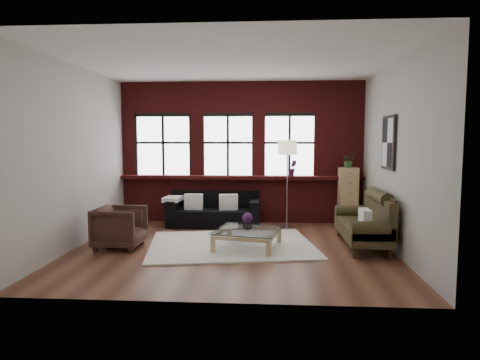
# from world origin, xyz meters

# --- Properties ---
(floor) EXTENTS (5.50, 5.50, 0.00)m
(floor) POSITION_xyz_m (0.00, 0.00, 0.00)
(floor) COLOR #593020
(floor) RESTS_ON ground
(ceiling) EXTENTS (5.50, 5.50, 0.00)m
(ceiling) POSITION_xyz_m (0.00, 0.00, 3.20)
(ceiling) COLOR white
(ceiling) RESTS_ON ground
(wall_back) EXTENTS (5.50, 0.00, 5.50)m
(wall_back) POSITION_xyz_m (0.00, 2.50, 1.60)
(wall_back) COLOR #B7B3AA
(wall_back) RESTS_ON ground
(wall_front) EXTENTS (5.50, 0.00, 5.50)m
(wall_front) POSITION_xyz_m (0.00, -2.50, 1.60)
(wall_front) COLOR #B7B3AA
(wall_front) RESTS_ON ground
(wall_left) EXTENTS (0.00, 5.00, 5.00)m
(wall_left) POSITION_xyz_m (-2.75, 0.00, 1.60)
(wall_left) COLOR #B7B3AA
(wall_left) RESTS_ON ground
(wall_right) EXTENTS (0.00, 5.00, 5.00)m
(wall_right) POSITION_xyz_m (2.75, 0.00, 1.60)
(wall_right) COLOR #B7B3AA
(wall_right) RESTS_ON ground
(brick_backwall) EXTENTS (5.50, 0.12, 3.20)m
(brick_backwall) POSITION_xyz_m (0.00, 2.44, 1.60)
(brick_backwall) COLOR maroon
(brick_backwall) RESTS_ON floor
(sill_ledge) EXTENTS (5.50, 0.30, 0.08)m
(sill_ledge) POSITION_xyz_m (0.00, 2.35, 1.04)
(sill_ledge) COLOR maroon
(sill_ledge) RESTS_ON brick_backwall
(window_left) EXTENTS (1.38, 0.10, 1.50)m
(window_left) POSITION_xyz_m (-1.80, 2.45, 1.75)
(window_left) COLOR black
(window_left) RESTS_ON brick_backwall
(window_mid) EXTENTS (1.38, 0.10, 1.50)m
(window_mid) POSITION_xyz_m (-0.30, 2.45, 1.75)
(window_mid) COLOR black
(window_mid) RESTS_ON brick_backwall
(window_right) EXTENTS (1.38, 0.10, 1.50)m
(window_right) POSITION_xyz_m (1.10, 2.45, 1.75)
(window_right) COLOR black
(window_right) RESTS_ON brick_backwall
(wall_poster) EXTENTS (0.05, 0.74, 0.94)m
(wall_poster) POSITION_xyz_m (2.72, 0.30, 1.85)
(wall_poster) COLOR black
(wall_poster) RESTS_ON wall_right
(shag_rug) EXTENTS (3.23, 2.72, 0.03)m
(shag_rug) POSITION_xyz_m (-0.03, 0.20, 0.02)
(shag_rug) COLOR silver
(shag_rug) RESTS_ON floor
(dark_sofa) EXTENTS (2.00, 0.81, 0.72)m
(dark_sofa) POSITION_xyz_m (-0.56, 1.90, 0.36)
(dark_sofa) COLOR black
(dark_sofa) RESTS_ON floor
(pillow_a) EXTENTS (0.40, 0.15, 0.34)m
(pillow_a) POSITION_xyz_m (-0.99, 1.80, 0.55)
(pillow_a) COLOR white
(pillow_a) RESTS_ON dark_sofa
(pillow_b) EXTENTS (0.42, 0.21, 0.34)m
(pillow_b) POSITION_xyz_m (-0.23, 1.80, 0.55)
(pillow_b) COLOR white
(pillow_b) RESTS_ON dark_sofa
(vintage_settee) EXTENTS (0.81, 1.83, 0.97)m
(vintage_settee) POSITION_xyz_m (2.30, 0.28, 0.49)
(vintage_settee) COLOR #332C17
(vintage_settee) RESTS_ON floor
(pillow_settee) EXTENTS (0.15, 0.38, 0.34)m
(pillow_settee) POSITION_xyz_m (2.22, -0.28, 0.60)
(pillow_settee) COLOR white
(pillow_settee) RESTS_ON vintage_settee
(armchair) EXTENTS (0.83, 0.80, 0.73)m
(armchair) POSITION_xyz_m (-1.97, -0.09, 0.37)
(armchair) COLOR #34201A
(armchair) RESTS_ON floor
(coffee_table) EXTENTS (1.26, 1.26, 0.36)m
(coffee_table) POSITION_xyz_m (0.27, -0.02, 0.17)
(coffee_table) COLOR tan
(coffee_table) RESTS_ON shag_rug
(vase) EXTENTS (0.20, 0.20, 0.17)m
(vase) POSITION_xyz_m (0.27, -0.02, 0.43)
(vase) COLOR #B2B2B2
(vase) RESTS_ON coffee_table
(flowers) EXTENTS (0.19, 0.19, 0.19)m
(flowers) POSITION_xyz_m (0.27, -0.02, 0.55)
(flowers) COLOR #451A4E
(flowers) RESTS_ON vase
(drawer_chest) EXTENTS (0.40, 0.40, 1.29)m
(drawer_chest) POSITION_xyz_m (2.37, 2.12, 0.65)
(drawer_chest) COLOR tan
(drawer_chest) RESTS_ON floor
(potted_plant_top) EXTENTS (0.33, 0.30, 0.34)m
(potted_plant_top) POSITION_xyz_m (2.37, 2.12, 1.46)
(potted_plant_top) COLOR #2D5923
(potted_plant_top) RESTS_ON drawer_chest
(floor_lamp) EXTENTS (0.40, 0.40, 2.03)m
(floor_lamp) POSITION_xyz_m (1.03, 1.80, 1.02)
(floor_lamp) COLOR #A5A5A8
(floor_lamp) RESTS_ON floor
(sill_plant) EXTENTS (0.23, 0.19, 0.37)m
(sill_plant) POSITION_xyz_m (1.16, 2.32, 1.26)
(sill_plant) COLOR #451A4E
(sill_plant) RESTS_ON sill_ledge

